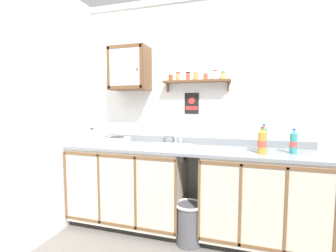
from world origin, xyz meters
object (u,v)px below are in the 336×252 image
(sink, at_px, (169,149))
(bottle_juice_amber_1, at_px, (262,142))
(bottle_soda_green_2, at_px, (263,139))
(hot_plate_stove, at_px, (108,140))
(trash_bin, at_px, (189,223))
(warning_sign, at_px, (192,104))
(saucepan, at_px, (100,132))
(wall_cabinet, at_px, (130,69))
(bottle_detergent_teal_0, at_px, (293,142))

(sink, relative_size, bottle_juice_amber_1, 1.91)
(bottle_soda_green_2, bearing_deg, bottle_juice_amber_1, -99.50)
(sink, height_order, hot_plate_stove, sink)
(hot_plate_stove, relative_size, trash_bin, 1.10)
(bottle_soda_green_2, distance_m, warning_sign, 0.90)
(sink, bearing_deg, hot_plate_stove, -177.21)
(saucepan, distance_m, wall_cabinet, 0.86)
(wall_cabinet, bearing_deg, bottle_detergent_teal_0, -4.93)
(bottle_juice_amber_1, bearing_deg, trash_bin, -169.45)
(warning_sign, distance_m, trash_bin, 1.32)
(hot_plate_stove, bearing_deg, saucepan, 168.56)
(bottle_detergent_teal_0, xyz_separation_m, warning_sign, (-1.06, 0.29, 0.38))
(saucepan, bearing_deg, hot_plate_stove, -11.44)
(trash_bin, bearing_deg, saucepan, 168.49)
(bottle_soda_green_2, bearing_deg, warning_sign, 162.23)
(wall_cabinet, bearing_deg, hot_plate_stove, -145.21)
(sink, height_order, bottle_soda_green_2, sink)
(hot_plate_stove, xyz_separation_m, wall_cabinet, (0.23, 0.16, 0.86))
(wall_cabinet, height_order, trash_bin, wall_cabinet)
(sink, relative_size, trash_bin, 1.17)
(saucepan, xyz_separation_m, wall_cabinet, (0.35, 0.14, 0.77))
(hot_plate_stove, relative_size, bottle_detergent_teal_0, 1.94)
(saucepan, height_order, trash_bin, saucepan)
(sink, xyz_separation_m, saucepan, (-0.88, -0.01, 0.16))
(bottle_detergent_teal_0, height_order, wall_cabinet, wall_cabinet)
(bottle_juice_amber_1, relative_size, wall_cabinet, 0.50)
(saucepan, relative_size, bottle_soda_green_2, 1.18)
(saucepan, xyz_separation_m, bottle_soda_green_2, (1.88, 0.02, -0.00))
(sink, distance_m, bottle_juice_amber_1, 0.99)
(bottle_detergent_teal_0, height_order, bottle_juice_amber_1, bottle_juice_amber_1)
(hot_plate_stove, height_order, warning_sign, warning_sign)
(sink, distance_m, bottle_detergent_teal_0, 1.27)
(wall_cabinet, relative_size, warning_sign, 2.08)
(bottle_soda_green_2, relative_size, wall_cabinet, 0.54)
(bottle_detergent_teal_0, distance_m, wall_cabinet, 1.97)
(bottle_detergent_teal_0, xyz_separation_m, wall_cabinet, (-1.79, 0.15, 0.80))
(wall_cabinet, distance_m, trash_bin, 1.87)
(hot_plate_stove, bearing_deg, bottle_soda_green_2, 1.50)
(bottle_juice_amber_1, xyz_separation_m, warning_sign, (-0.77, 0.39, 0.37))
(hot_plate_stove, distance_m, bottle_juice_amber_1, 1.74)
(sink, bearing_deg, saucepan, -179.13)
(bottle_soda_green_2, relative_size, trash_bin, 0.65)
(hot_plate_stove, xyz_separation_m, bottle_soda_green_2, (1.76, 0.05, 0.09))
(wall_cabinet, bearing_deg, trash_bin, -24.42)
(sink, xyz_separation_m, wall_cabinet, (-0.54, 0.12, 0.93))
(bottle_detergent_teal_0, height_order, bottle_soda_green_2, bottle_soda_green_2)
(hot_plate_stove, distance_m, trash_bin, 1.33)
(sink, xyz_separation_m, trash_bin, (0.29, -0.25, -0.71))
(saucepan, relative_size, bottle_juice_amber_1, 1.25)
(bottle_juice_amber_1, relative_size, trash_bin, 0.61)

